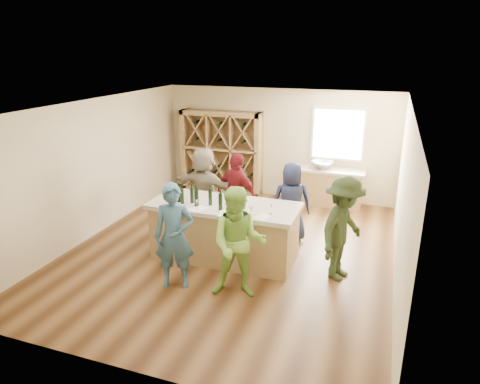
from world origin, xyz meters
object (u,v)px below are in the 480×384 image
(wine_bottle_e, at_px, (210,197))
(tasting_counter_base, at_px, (225,233))
(person_near_left, at_px, (174,236))
(wine_bottle_f, at_px, (220,202))
(wine_bottle_b, at_px, (182,196))
(person_server, at_px, (343,229))
(wine_rack, at_px, (221,152))
(person_near_right, at_px, (239,243))
(person_far_mid, at_px, (237,195))
(person_far_right, at_px, (291,202))
(person_far_left, at_px, (204,188))
(sink, at_px, (322,165))
(wine_bottle_d, at_px, (196,198))
(wine_bottle_c, at_px, (192,195))
(wine_bottle_a, at_px, (179,195))

(wine_bottle_e, bearing_deg, tasting_counter_base, 30.74)
(person_near_left, xyz_separation_m, wine_bottle_f, (0.46, 0.88, 0.35))
(wine_bottle_b, bearing_deg, person_server, 4.03)
(wine_rack, relative_size, person_near_right, 1.22)
(person_far_mid, height_order, wine_bottle_f, person_far_mid)
(person_near_left, xyz_separation_m, person_far_right, (1.39, 2.37, -0.07))
(tasting_counter_base, height_order, person_far_left, person_far_left)
(wine_rack, distance_m, person_server, 5.12)
(tasting_counter_base, relative_size, wine_bottle_f, 8.67)
(wine_bottle_b, relative_size, person_far_left, 0.16)
(sink, relative_size, wine_bottle_d, 1.71)
(person_near_left, relative_size, person_far_right, 1.08)
(wine_bottle_f, bearing_deg, person_far_mid, 97.53)
(person_server, distance_m, wine_bottle_f, 2.12)
(wine_bottle_c, height_order, wine_bottle_f, wine_bottle_f)
(wine_bottle_c, xyz_separation_m, person_near_left, (0.17, -1.05, -0.33))
(wine_bottle_b, height_order, person_near_right, person_near_right)
(wine_rack, bearing_deg, wine_bottle_f, -68.58)
(tasting_counter_base, xyz_separation_m, person_server, (2.13, -0.03, 0.40))
(wine_bottle_e, bearing_deg, wine_rack, 108.75)
(person_far_right, distance_m, person_far_left, 1.90)
(wine_bottle_c, distance_m, person_server, 2.72)
(sink, relative_size, wine_bottle_b, 1.88)
(person_server, xyz_separation_m, person_far_right, (-1.15, 1.22, -0.09))
(tasting_counter_base, relative_size, wine_bottle_a, 9.13)
(wine_bottle_c, relative_size, wine_bottle_e, 0.97)
(wine_bottle_a, xyz_separation_m, wine_bottle_c, (0.25, 0.05, -0.00))
(sink, bearing_deg, wine_bottle_d, -113.37)
(person_far_left, bearing_deg, wine_bottle_a, 103.90)
(wine_rack, height_order, wine_bottle_d, wine_rack)
(person_server, distance_m, person_far_right, 1.68)
(wine_bottle_c, height_order, person_near_left, person_near_left)
(wine_rack, xyz_separation_m, person_far_left, (0.56, -2.40, -0.20))
(sink, distance_m, person_near_left, 4.98)
(wine_bottle_a, xyz_separation_m, wine_bottle_b, (0.09, -0.05, 0.00))
(wine_bottle_f, bearing_deg, person_near_left, -117.46)
(person_far_right, bearing_deg, person_near_left, 41.24)
(sink, bearing_deg, wine_bottle_f, -106.99)
(person_far_mid, xyz_separation_m, person_far_right, (1.11, 0.13, -0.07))
(wine_bottle_d, xyz_separation_m, person_far_right, (1.40, 1.46, -0.42))
(wine_bottle_e, distance_m, person_near_left, 1.12)
(wine_bottle_b, xyz_separation_m, person_near_left, (0.32, -0.95, -0.34))
(person_near_right, distance_m, person_far_mid, 2.32)
(person_far_left, bearing_deg, person_near_right, 134.33)
(wine_bottle_c, bearing_deg, person_near_right, -38.35)
(person_near_right, bearing_deg, wine_bottle_d, 129.32)
(tasting_counter_base, distance_m, wine_bottle_c, 0.93)
(person_near_right, bearing_deg, wine_bottle_a, 134.90)
(sink, distance_m, person_far_left, 3.17)
(wine_bottle_b, height_order, wine_bottle_c, wine_bottle_b)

